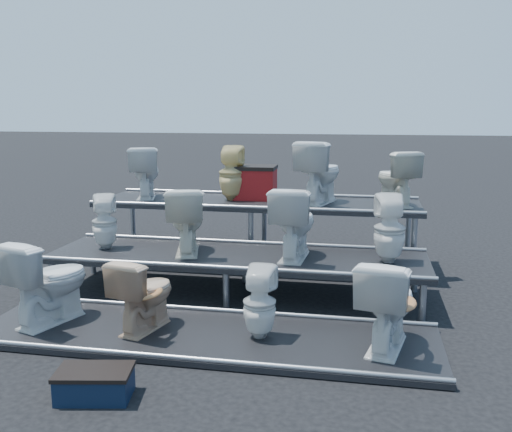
% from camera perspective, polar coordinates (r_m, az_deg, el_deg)
% --- Properties ---
extents(ground, '(80.00, 80.00, 0.00)m').
position_cam_1_polar(ground, '(6.51, -1.97, -7.82)').
color(ground, black).
rests_on(ground, ground).
extents(tier_front, '(4.20, 1.20, 0.06)m').
position_cam_1_polar(tier_front, '(5.32, -5.16, -11.87)').
color(tier_front, black).
rests_on(tier_front, ground).
extents(tier_mid, '(4.20, 1.20, 0.46)m').
position_cam_1_polar(tier_mid, '(6.44, -1.98, -5.87)').
color(tier_mid, black).
rests_on(tier_mid, ground).
extents(tier_back, '(4.20, 1.20, 0.86)m').
position_cam_1_polar(tier_back, '(7.62, 0.19, -1.68)').
color(tier_back, black).
rests_on(tier_back, ground).
extents(toilet_0, '(0.68, 0.90, 0.82)m').
position_cam_1_polar(toilet_0, '(5.76, -20.00, -6.07)').
color(toilet_0, silver).
rests_on(toilet_0, tier_front).
extents(toilet_1, '(0.53, 0.75, 0.69)m').
position_cam_1_polar(toilet_1, '(5.36, -11.14, -7.56)').
color(toilet_1, tan).
rests_on(toilet_1, tier_front).
extents(toilet_2, '(0.30, 0.31, 0.65)m').
position_cam_1_polar(toilet_2, '(5.08, 0.36, -8.65)').
color(toilet_2, silver).
rests_on(toilet_2, tier_front).
extents(toilet_3, '(0.60, 0.85, 0.79)m').
position_cam_1_polar(toilet_3, '(4.98, 12.97, -8.45)').
color(toilet_3, silver).
rests_on(toilet_3, tier_front).
extents(toilet_4, '(0.37, 0.38, 0.63)m').
position_cam_1_polar(toilet_4, '(6.82, -14.91, -0.56)').
color(toilet_4, silver).
rests_on(toilet_4, tier_mid).
extents(toilet_5, '(0.59, 0.82, 0.75)m').
position_cam_1_polar(toilet_5, '(6.44, -7.01, -0.39)').
color(toilet_5, beige).
rests_on(toilet_5, tier_mid).
extents(toilet_6, '(0.48, 0.80, 0.79)m').
position_cam_1_polar(toilet_6, '(6.18, 3.81, -0.63)').
color(toilet_6, silver).
rests_on(toilet_6, tier_mid).
extents(toilet_7, '(0.36, 0.37, 0.73)m').
position_cam_1_polar(toilet_7, '(6.14, 13.21, -1.26)').
color(toilet_7, silver).
rests_on(toilet_7, tier_mid).
extents(toilet_8, '(0.57, 0.77, 0.70)m').
position_cam_1_polar(toilet_8, '(7.93, -11.02, 4.32)').
color(toilet_8, silver).
rests_on(toilet_8, tier_back).
extents(toilet_9, '(0.33, 0.34, 0.72)m').
position_cam_1_polar(toilet_9, '(7.56, -2.49, 4.30)').
color(toilet_9, '#E0CA84').
rests_on(toilet_9, tier_back).
extents(toilet_10, '(0.65, 0.88, 0.80)m').
position_cam_1_polar(toilet_10, '(7.38, 6.38, 4.39)').
color(toilet_10, silver).
rests_on(toilet_10, tier_back).
extents(toilet_11, '(0.63, 0.78, 0.69)m').
position_cam_1_polar(toilet_11, '(7.37, 13.81, 3.71)').
color(toilet_11, beige).
rests_on(toilet_11, tier_back).
extents(red_crate, '(0.57, 0.46, 0.40)m').
position_cam_1_polar(red_crate, '(7.69, -0.15, 3.21)').
color(red_crate, maroon).
rests_on(red_crate, tier_back).
extents(step_stool, '(0.57, 0.40, 0.19)m').
position_cam_1_polar(step_stool, '(4.46, -15.82, -16.00)').
color(step_stool, black).
rests_on(step_stool, ground).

